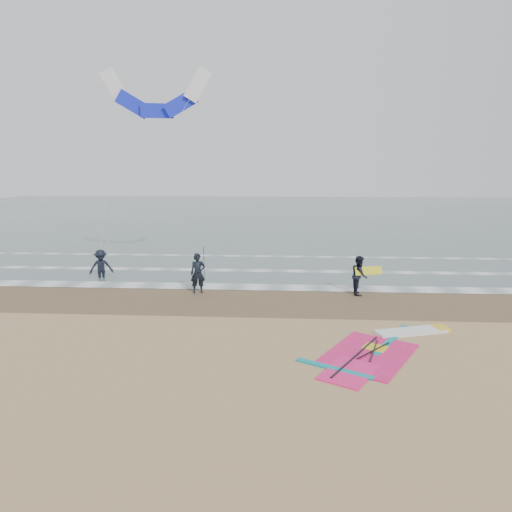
# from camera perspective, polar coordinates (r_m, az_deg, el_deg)

# --- Properties ---
(ground) EXTENTS (120.00, 120.00, 0.00)m
(ground) POSITION_cam_1_polar(r_m,az_deg,el_deg) (14.85, 6.06, -12.07)
(ground) COLOR tan
(ground) RESTS_ON ground
(sea_water) EXTENTS (120.00, 80.00, 0.02)m
(sea_water) POSITION_cam_1_polar(r_m,az_deg,el_deg) (61.96, 4.23, 5.33)
(sea_water) COLOR #47605E
(sea_water) RESTS_ON ground
(wet_sand_band) EXTENTS (120.00, 5.00, 0.01)m
(wet_sand_band) POSITION_cam_1_polar(r_m,az_deg,el_deg) (20.52, 5.37, -5.58)
(wet_sand_band) COLOR brown
(wet_sand_band) RESTS_ON ground
(foam_waterline) EXTENTS (120.00, 9.15, 0.02)m
(foam_waterline) POSITION_cam_1_polar(r_m,az_deg,el_deg) (24.80, 5.07, -2.66)
(foam_waterline) COLOR white
(foam_waterline) RESTS_ON ground
(windsurf_rig) EXTENTS (5.63, 5.33, 0.14)m
(windsurf_rig) POSITION_cam_1_polar(r_m,az_deg,el_deg) (15.69, 15.52, -11.00)
(windsurf_rig) COLOR white
(windsurf_rig) RESTS_ON ground
(person_standing) EXTENTS (0.79, 0.61, 1.91)m
(person_standing) POSITION_cam_1_polar(r_m,az_deg,el_deg) (21.64, -7.28, -2.16)
(person_standing) COLOR black
(person_standing) RESTS_ON ground
(person_walking) EXTENTS (0.71, 0.91, 1.83)m
(person_walking) POSITION_cam_1_polar(r_m,az_deg,el_deg) (21.79, 12.78, -2.36)
(person_walking) COLOR black
(person_walking) RESTS_ON ground
(person_wading) EXTENTS (1.42, 1.18, 1.92)m
(person_wading) POSITION_cam_1_polar(r_m,az_deg,el_deg) (25.76, -18.84, -0.58)
(person_wading) COLOR black
(person_wading) RESTS_ON ground
(held_pole) EXTENTS (0.17, 0.86, 1.82)m
(held_pole) POSITION_cam_1_polar(r_m,az_deg,el_deg) (21.50, -6.52, -1.02)
(held_pole) COLOR black
(held_pole) RESTS_ON ground
(carried_kiteboard) EXTENTS (1.30, 0.51, 0.39)m
(carried_kiteboard) POSITION_cam_1_polar(r_m,az_deg,el_deg) (21.71, 13.89, -1.80)
(carried_kiteboard) COLOR yellow
(carried_kiteboard) RESTS_ON ground
(surf_kite) EXTENTS (6.09, 2.35, 9.88)m
(surf_kite) POSITION_cam_1_polar(r_m,az_deg,el_deg) (26.62, -12.35, 18.69)
(surf_kite) COLOR white
(surf_kite) RESTS_ON ground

